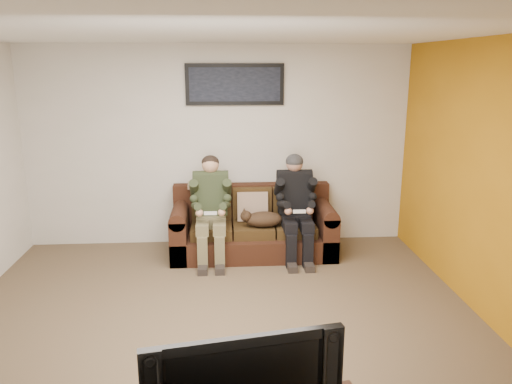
{
  "coord_description": "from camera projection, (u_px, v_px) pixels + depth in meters",
  "views": [
    {
      "loc": [
        0.05,
        -4.23,
        2.35
      ],
      "look_at": [
        0.42,
        1.2,
        0.95
      ],
      "focal_mm": 35.0,
      "sensor_mm": 36.0,
      "label": 1
    }
  ],
  "objects": [
    {
      "name": "floor",
      "position": [
        220.0,
        323.0,
        4.67
      ],
      "size": [
        5.0,
        5.0,
        0.0
      ],
      "primitive_type": "plane",
      "color": "brown",
      "rests_on": "ground"
    },
    {
      "name": "ceiling",
      "position": [
        214.0,
        32.0,
        4.03
      ],
      "size": [
        5.0,
        5.0,
        0.0
      ],
      "primitive_type": "plane",
      "rotation": [
        3.14,
        0.0,
        0.0
      ],
      "color": "silver",
      "rests_on": "ground"
    },
    {
      "name": "throw_pillow",
      "position": [
        252.0,
        206.0,
        6.35
      ],
      "size": [
        0.39,
        0.19,
        0.38
      ],
      "primitive_type": "cube",
      "rotation": [
        -0.21,
        0.0,
        0.0
      ],
      "color": "#947761",
      "rests_on": "sofa"
    },
    {
      "name": "television",
      "position": [
        241.0,
        378.0,
        2.61
      ],
      "size": [
        1.04,
        0.31,
        0.59
      ],
      "primitive_type": "imported",
      "rotation": [
        0.0,
        0.0,
        0.17
      ],
      "color": "black",
      "rests_on": "tv_stand"
    },
    {
      "name": "sofa",
      "position": [
        253.0,
        228.0,
        6.38
      ],
      "size": [
        2.03,
        0.88,
        0.83
      ],
      "color": "#341A0F",
      "rests_on": "ground"
    },
    {
      "name": "framed_poster",
      "position": [
        235.0,
        84.0,
        6.31
      ],
      "size": [
        1.25,
        0.05,
        0.52
      ],
      "color": "black",
      "rests_on": "wall_back"
    },
    {
      "name": "accent_wall_right",
      "position": [
        493.0,
        184.0,
        4.51
      ],
      "size": [
        0.0,
        4.5,
        4.5
      ],
      "primitive_type": "plane",
      "rotation": [
        1.57,
        0.0,
        -1.57
      ],
      "color": "#B07111",
      "rests_on": "ground"
    },
    {
      "name": "wall_right",
      "position": [
        494.0,
        184.0,
        4.51
      ],
      "size": [
        0.0,
        4.5,
        4.5
      ],
      "primitive_type": "plane",
      "rotation": [
        1.57,
        0.0,
        -1.57
      ],
      "color": "beige",
      "rests_on": "ground"
    },
    {
      "name": "throw_blanket",
      "position": [
        204.0,
        185.0,
        6.46
      ],
      "size": [
        0.42,
        0.2,
        0.07
      ],
      "primitive_type": "cube",
      "color": "#BFAD8C",
      "rests_on": "sofa"
    },
    {
      "name": "wall_front",
      "position": [
        213.0,
        312.0,
        2.17
      ],
      "size": [
        5.0,
        0.0,
        5.0
      ],
      "primitive_type": "plane",
      "rotation": [
        -1.57,
        0.0,
        0.0
      ],
      "color": "beige",
      "rests_on": "ground"
    },
    {
      "name": "cat",
      "position": [
        262.0,
        219.0,
        6.11
      ],
      "size": [
        0.66,
        0.26,
        0.24
      ],
      "color": "#412B19",
      "rests_on": "sofa"
    },
    {
      "name": "person_left",
      "position": [
        211.0,
        203.0,
        6.09
      ],
      "size": [
        0.51,
        0.87,
        1.26
      ],
      "color": "#6D6544",
      "rests_on": "sofa"
    },
    {
      "name": "person_right",
      "position": [
        296.0,
        201.0,
        6.16
      ],
      "size": [
        0.51,
        0.86,
        1.27
      ],
      "color": "black",
      "rests_on": "sofa"
    },
    {
      "name": "wall_back",
      "position": [
        218.0,
        147.0,
        6.52
      ],
      "size": [
        5.0,
        0.0,
        5.0
      ],
      "primitive_type": "plane",
      "rotation": [
        1.57,
        0.0,
        0.0
      ],
      "color": "beige",
      "rests_on": "ground"
    }
  ]
}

